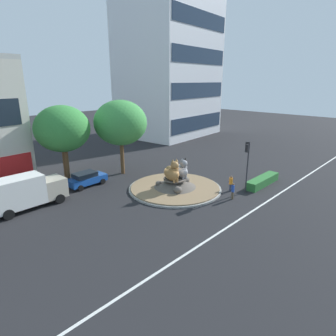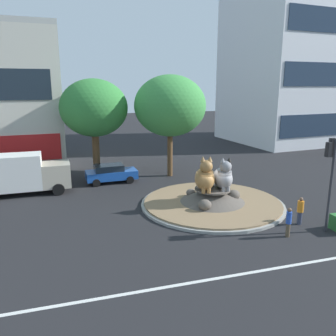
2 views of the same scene
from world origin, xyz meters
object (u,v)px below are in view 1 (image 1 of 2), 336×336
object	(u,v)px
traffic_light_mast	(247,156)
pedestrian_orange_shirt	(231,183)
cat_statue_tabby	(172,172)
office_tower	(169,57)
delivery_box_truck	(24,192)
second_tree_near_tower	(62,129)
broadleaf_tree_behind_island	(121,123)
sedan_on_far_lane	(86,179)
pedestrian_blue_shirt	(233,191)
cat_statue_grey	(181,170)

from	to	relation	value
traffic_light_mast	pedestrian_orange_shirt	world-z (taller)	traffic_light_mast
cat_statue_tabby	office_tower	xyz separation A→B (m)	(24.35, 23.71, 13.63)
office_tower	delivery_box_truck	distance (m)	42.91
cat_statue_tabby	traffic_light_mast	xyz separation A→B (m)	(5.10, -5.64, 1.82)
office_tower	second_tree_near_tower	size ratio (longest dim) A/B	3.59
broadleaf_tree_behind_island	cat_statue_tabby	bearing A→B (deg)	-91.20
office_tower	traffic_light_mast	bearing A→B (deg)	-128.69
pedestrian_orange_shirt	delivery_box_truck	world-z (taller)	delivery_box_truck
office_tower	second_tree_near_tower	bearing A→B (deg)	-162.35
traffic_light_mast	delivery_box_truck	size ratio (longest dim) A/B	0.77
sedan_on_far_lane	pedestrian_blue_shirt	bearing A→B (deg)	-62.27
cat_statue_tabby	traffic_light_mast	world-z (taller)	traffic_light_mast
cat_statue_grey	broadleaf_tree_behind_island	bearing A→B (deg)	-163.93
pedestrian_orange_shirt	broadleaf_tree_behind_island	bearing A→B (deg)	37.81
delivery_box_truck	pedestrian_blue_shirt	bearing A→B (deg)	-40.94
office_tower	broadleaf_tree_behind_island	size ratio (longest dim) A/B	3.45
broadleaf_tree_behind_island	delivery_box_truck	world-z (taller)	broadleaf_tree_behind_island
pedestrian_blue_shirt	delivery_box_truck	distance (m)	19.57
traffic_light_mast	second_tree_near_tower	size ratio (longest dim) A/B	0.62
cat_statue_grey	traffic_light_mast	world-z (taller)	traffic_light_mast
traffic_light_mast	sedan_on_far_lane	world-z (taller)	traffic_light_mast
cat_statue_tabby	pedestrian_orange_shirt	bearing A→B (deg)	58.97
cat_statue_tabby	traffic_light_mast	bearing A→B (deg)	56.32
office_tower	pedestrian_blue_shirt	distance (m)	39.49
pedestrian_blue_shirt	sedan_on_far_lane	world-z (taller)	pedestrian_blue_shirt
cat_statue_tabby	pedestrian_orange_shirt	world-z (taller)	cat_statue_tabby
office_tower	sedan_on_far_lane	world-z (taller)	office_tower
office_tower	delivery_box_truck	size ratio (longest dim) A/B	4.48
office_tower	second_tree_near_tower	distance (m)	34.66
cat_statue_tabby	pedestrian_orange_shirt	distance (m)	6.34
pedestrian_orange_shirt	cat_statue_grey	bearing A→B (deg)	54.71
cat_statue_grey	office_tower	xyz separation A→B (m)	(22.99, 23.74, 13.68)
cat_statue_grey	traffic_light_mast	size ratio (longest dim) A/B	0.43
cat_statue_grey	traffic_light_mast	xyz separation A→B (m)	(3.75, -5.61, 1.87)
broadleaf_tree_behind_island	sedan_on_far_lane	bearing A→B (deg)	-173.36
broadleaf_tree_behind_island	second_tree_near_tower	distance (m)	6.76
office_tower	pedestrian_blue_shirt	xyz separation A→B (m)	(-21.72, -29.45, -14.84)
sedan_on_far_lane	delivery_box_truck	world-z (taller)	delivery_box_truck
traffic_light_mast	pedestrian_blue_shirt	size ratio (longest dim) A/B	3.18
traffic_light_mast	office_tower	size ratio (longest dim) A/B	0.17
pedestrian_orange_shirt	cat_statue_tabby	bearing A→B (deg)	64.90
office_tower	sedan_on_far_lane	distance (m)	36.73
cat_statue_grey	broadleaf_tree_behind_island	size ratio (longest dim) A/B	0.25
pedestrian_blue_shirt	traffic_light_mast	bearing A→B (deg)	65.93
sedan_on_far_lane	cat_statue_grey	bearing A→B (deg)	-52.69
delivery_box_truck	cat_statue_tabby	bearing A→B (deg)	-29.74
traffic_light_mast	broadleaf_tree_behind_island	distance (m)	15.39
second_tree_near_tower	delivery_box_truck	distance (m)	8.59
second_tree_near_tower	pedestrian_orange_shirt	bearing A→B (deg)	-54.66
pedestrian_blue_shirt	broadleaf_tree_behind_island	bearing A→B (deg)	163.30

